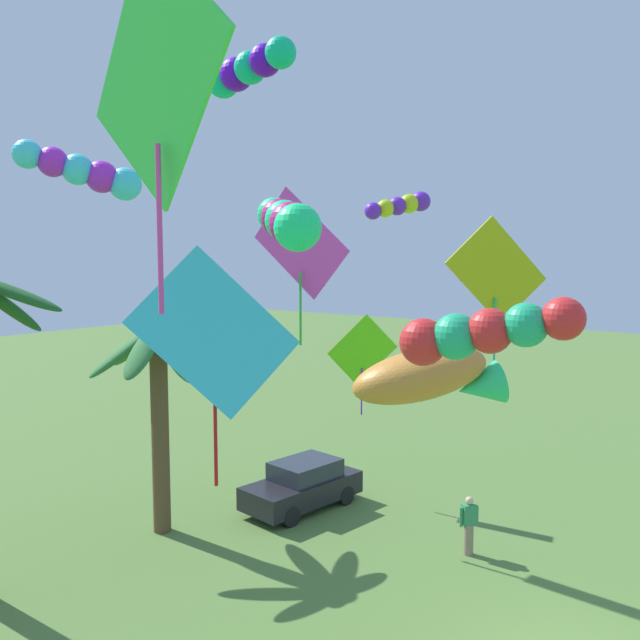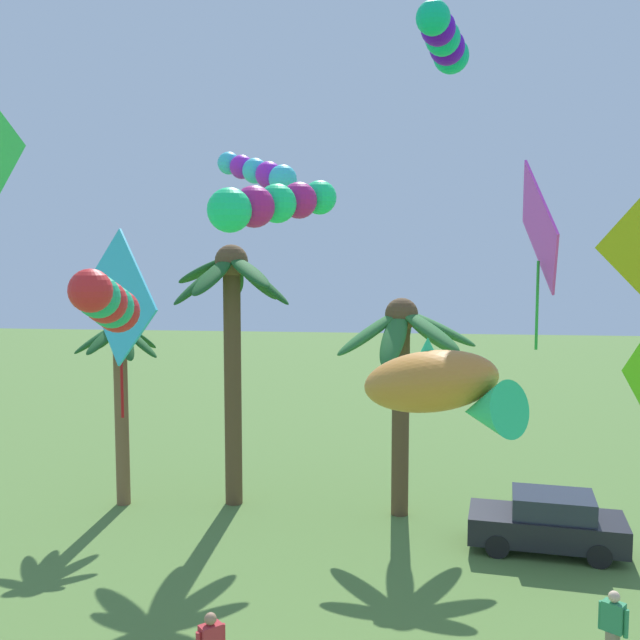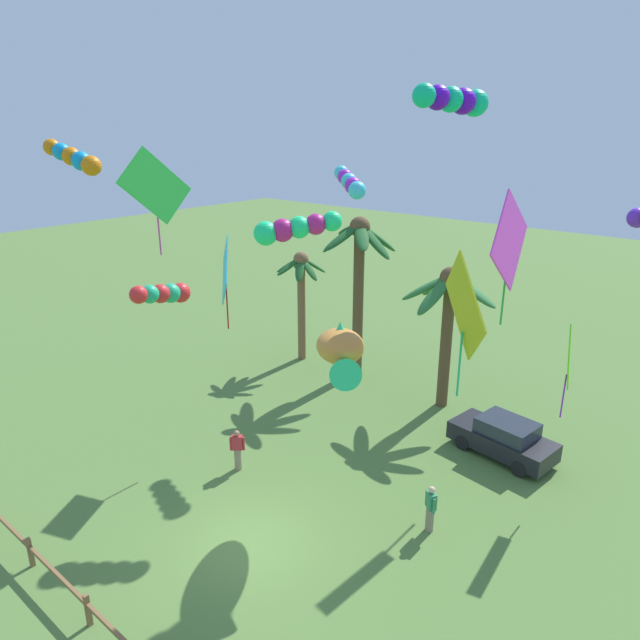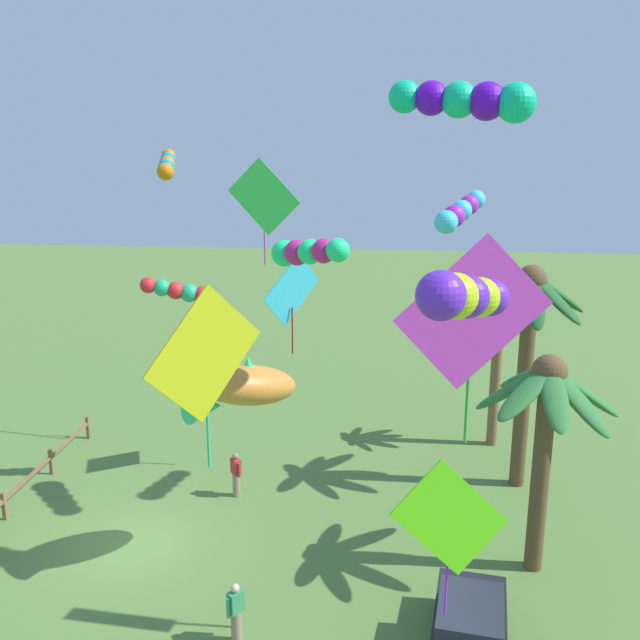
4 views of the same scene
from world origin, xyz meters
name	(u,v)px [view 2 (image 2 of 4)]	position (x,y,z in m)	size (l,w,h in m)	color
palm_tree_0	(403,352)	(-0.02, 11.77, 4.81)	(4.16, 3.96, 6.39)	brown
palm_tree_1	(232,313)	(-5.13, 12.17, 5.89)	(3.89, 3.97, 7.93)	brown
palm_tree_2	(120,367)	(-8.49, 11.74, 4.23)	(2.60, 2.71, 5.86)	brown
parked_car_0	(548,522)	(3.74, 9.56, 0.75)	(4.10, 2.23, 1.51)	black
spectator_0	(613,632)	(3.78, 3.99, 0.81)	(0.45, 0.41, 1.59)	gray
kite_diamond_0	(120,299)	(-5.41, 4.11, 6.81)	(2.05, 1.69, 3.62)	#35C7EE
kite_diamond_2	(539,230)	(3.26, 9.26, 8.24)	(0.70, 3.39, 4.69)	#F243D2
kite_tube_4	(271,204)	(-2.64, 4.97, 8.62)	(2.26, 2.55, 1.12)	#1AF07F
kite_tube_5	(444,40)	(0.87, 9.14, 12.78)	(1.42, 3.36, 1.03)	#0BCB85
kite_tube_6	(258,172)	(-3.78, 9.57, 9.76)	(2.28, 1.69, 1.19)	#3ED5EB
kite_fish_7	(435,385)	(0.50, 3.59, 5.38)	(3.29, 3.38, 1.70)	orange
kite_tube_8	(107,303)	(-4.14, 0.48, 7.00)	(0.96, 2.35, 0.99)	red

